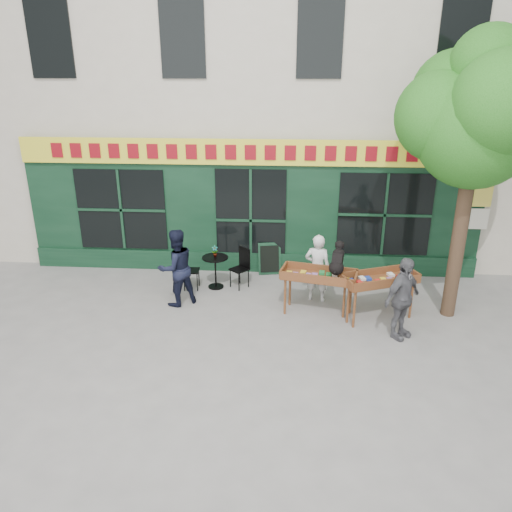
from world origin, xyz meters
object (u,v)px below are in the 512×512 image
object	(u,v)px
man_left	(176,268)
man_right	(402,299)
woman	(317,268)
book_cart_right	(379,281)
dog	(338,258)
bistro_table	(215,266)
book_cart_center	(319,278)

from	to	relation	value
man_left	man_right	bearing A→B (deg)	128.56
woman	book_cart_right	size ratio (longest dim) A/B	0.94
dog	book_cart_right	bearing A→B (deg)	9.37
dog	man_left	xyz separation A→B (m)	(-3.37, 0.30, -0.44)
book_cart_right	bistro_table	xyz separation A→B (m)	(-3.53, 1.25, -0.28)
dog	woman	xyz separation A→B (m)	(-0.35, 0.70, -0.53)
book_cart_center	book_cart_right	distance (m)	1.22
book_cart_center	woman	size ratio (longest dim) A/B	1.05
book_cart_center	book_cart_right	size ratio (longest dim) A/B	0.99
book_cart_center	book_cart_right	bearing A→B (deg)	8.03
book_cart_center	woman	world-z (taller)	woman
dog	man_left	bearing A→B (deg)	-172.19
man_right	woman	bearing A→B (deg)	93.43
book_cart_center	man_left	distance (m)	3.03
man_right	man_left	bearing A→B (deg)	124.60
bistro_table	book_cart_center	bearing A→B (deg)	-26.37
woman	man_right	xyz separation A→B (m)	(1.51, -1.50, 0.05)
book_cart_right	bistro_table	world-z (taller)	book_cart_right
book_cart_center	man_right	xyz separation A→B (m)	(1.51, -0.85, -0.01)
woman	man_right	bearing A→B (deg)	148.04
book_cart_right	man_right	bearing A→B (deg)	-89.94
bistro_table	man_left	size ratio (longest dim) A/B	0.45
dog	book_cart_center	bearing A→B (deg)	-175.26
dog	woman	size ratio (longest dim) A/B	0.39
woman	book_cart_right	bearing A→B (deg)	161.02
bistro_table	man_left	xyz separation A→B (m)	(-0.70, -0.90, 0.31)
man_right	dog	bearing A→B (deg)	103.62
book_cart_center	man_right	distance (m)	1.74
man_right	man_left	distance (m)	4.66
book_cart_right	man_left	distance (m)	4.24
book_cart_center	bistro_table	world-z (taller)	book_cart_center
book_cart_center	dog	distance (m)	0.59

